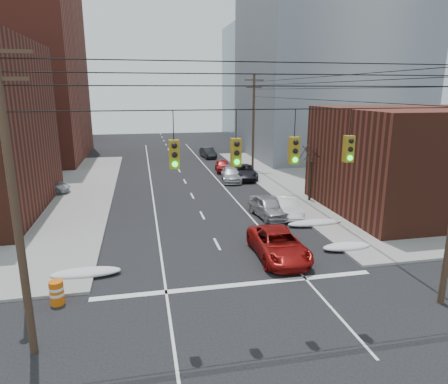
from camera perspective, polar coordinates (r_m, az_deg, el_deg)
name	(u,v)px	position (r m, az deg, el deg)	size (l,w,h in m)	color
ground	(284,375)	(14.85, 8.58, -24.39)	(160.00, 160.00, 0.00)	black
sidewalk_ne	(430,176)	(49.93, 27.36, 2.09)	(40.00, 40.00, 0.15)	gray
building_brick_far	(24,108)	(87.58, -26.62, 10.68)	(22.00, 18.00, 12.00)	#502318
building_office	(327,67)	(60.87, 14.48, 16.92)	(22.00, 20.00, 25.00)	gray
building_glass	(279,82)	(85.63, 7.80, 15.33)	(20.00, 18.00, 22.00)	gray
building_storefront	(433,160)	(35.26, 27.73, 4.09)	(16.00, 12.00, 8.00)	#502318
utility_pole_left	(14,199)	(14.83, -27.81, -0.89)	(2.20, 0.28, 11.00)	#473323
utility_pole_far	(253,122)	(46.72, 4.22, 10.00)	(2.20, 0.28, 11.00)	#473323
traffic_signals	(265,150)	(14.60, 5.95, 6.04)	(17.00, 0.42, 2.02)	black
street_light	(10,187)	(17.96, -28.27, 0.66)	(0.44, 0.44, 9.32)	gray
bare_tree	(310,175)	(34.49, 12.25, 2.37)	(2.09, 2.20, 4.93)	black
snow_nw	(86,273)	(21.98, -19.11, -10.83)	(3.50, 1.08, 0.42)	silver
snow_ne	(346,247)	(25.11, 17.09, -7.46)	(3.00, 1.08, 0.42)	silver
snow_east_far	(315,223)	(28.87, 12.84, -4.32)	(4.00, 1.08, 0.42)	silver
red_pickup	(278,244)	(23.04, 7.78, -7.42)	(2.57, 5.57, 1.55)	maroon
parked_car_a	(268,207)	(30.14, 6.31, -2.11)	(1.85, 4.59, 1.57)	#A7A7AB
parked_car_b	(287,207)	(30.64, 8.94, -2.07)	(1.50, 4.32, 1.42)	white
parked_car_c	(244,172)	(43.01, 2.87, 2.88)	(2.52, 5.46, 1.52)	black
parked_car_d	(231,175)	(41.88, 1.03, 2.49)	(1.93, 4.76, 1.38)	#B3B4B8
parked_car_e	(223,166)	(46.90, -0.20, 3.77)	(1.62, 4.03, 1.37)	maroon
parked_car_f	(208,153)	(56.80, -2.30, 5.64)	(1.52, 4.36, 1.44)	black
lot_car_a	(12,201)	(35.58, -27.99, -1.09)	(1.46, 4.20, 1.38)	silver
lot_car_b	(43,187)	(39.72, -24.41, 0.69)	(2.12, 4.59, 1.28)	#BBBBC0
lot_car_d	(12,180)	(44.19, -28.06, 1.56)	(1.53, 3.80, 1.29)	#ABABB0
construction_barrel	(57,292)	(19.67, -22.78, -13.09)	(0.81, 0.81, 1.10)	#D95D0B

